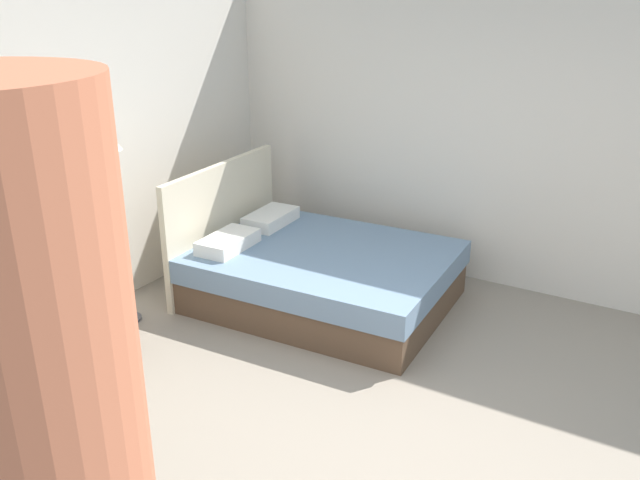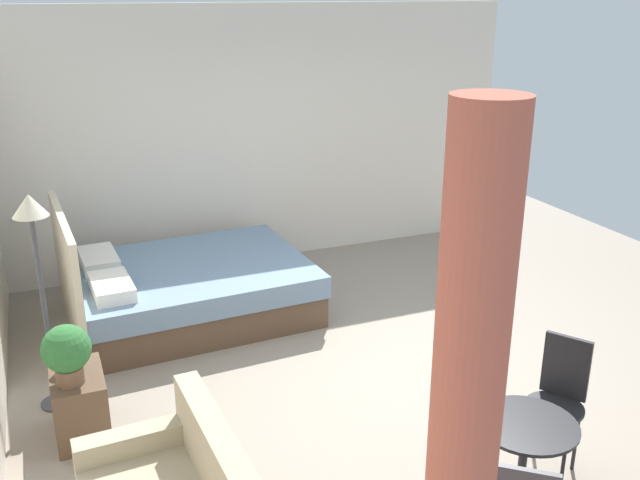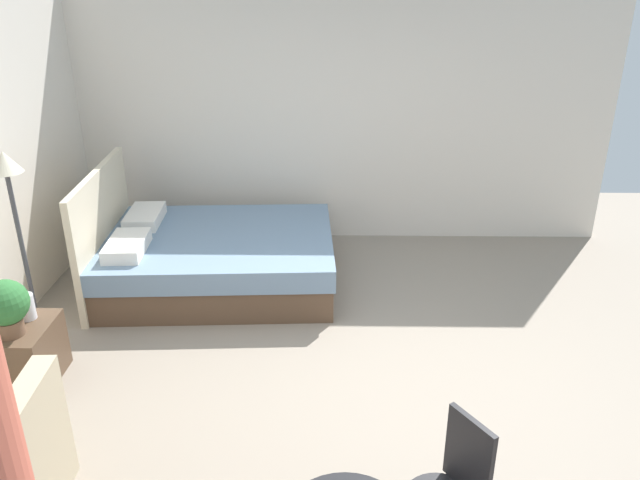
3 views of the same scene
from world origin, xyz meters
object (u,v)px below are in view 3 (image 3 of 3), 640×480
potted_plant (6,305)px  vase (26,307)px  nightstand (30,354)px  floor_lamp (12,198)px  bed (212,257)px

potted_plant → vase: bearing=-4.8°
nightstand → floor_lamp: (0.47, 0.15, 1.05)m
bed → vase: size_ratio=11.67×
vase → bed: bearing=-35.9°
bed → potted_plant: bed is taller
vase → nightstand: bearing=-170.0°
bed → vase: bearing=144.1°
potted_plant → vase: (0.22, -0.02, -0.14)m
potted_plant → floor_lamp: (0.57, 0.11, 0.58)m
bed → floor_lamp: 1.95m
potted_plant → vase: potted_plant is taller
nightstand → potted_plant: potted_plant is taller
vase → potted_plant: bearing=175.2°
potted_plant → floor_lamp: 0.82m
vase → floor_lamp: size_ratio=0.12×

